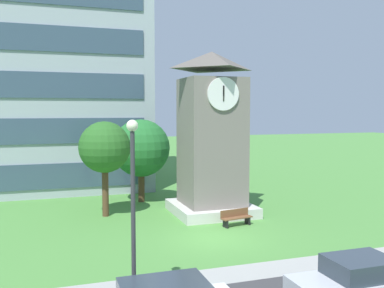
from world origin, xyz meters
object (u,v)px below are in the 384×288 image
clock_tower (212,143)px  park_bench (236,217)px  parked_car_silver (356,284)px  tree_near_tower (141,148)px  street_lamp (133,194)px  tree_streetside (105,148)px

clock_tower → park_bench: (0.24, -3.07, -3.86)m
clock_tower → parked_car_silver: (-0.35, -13.36, -3.46)m
park_bench → tree_near_tower: tree_near_tower is taller
street_lamp → tree_streetside: (0.69, 12.41, 0.37)m
street_lamp → parked_car_silver: size_ratio=1.48×
park_bench → parked_car_silver: 10.32m
park_bench → street_lamp: street_lamp is taller
park_bench → parked_car_silver: bearing=-93.3°
clock_tower → park_bench: clock_tower is taller
clock_tower → parked_car_silver: 13.81m
tree_streetside → parked_car_silver: 16.15m
street_lamp → parked_car_silver: bearing=-19.3°
tree_near_tower → tree_streetside: bearing=-130.5°
tree_near_tower → parked_car_silver: size_ratio=1.40×
tree_streetside → parked_car_silver: bearing=-68.3°
clock_tower → parked_car_silver: bearing=-91.5°
clock_tower → street_lamp: size_ratio=1.63×
clock_tower → tree_near_tower: (-3.34, 4.69, -0.64)m
clock_tower → tree_streetside: 6.34m
tree_near_tower → tree_streetside: size_ratio=1.01×
tree_streetside → tree_near_tower: bearing=49.5°
park_bench → clock_tower: bearing=94.5°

